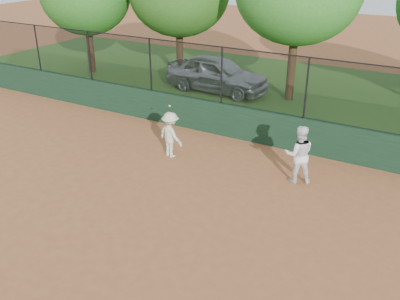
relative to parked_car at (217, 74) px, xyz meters
The scene contains 7 objects.
ground 11.05m from the parked_car, 73.95° to the right, with size 80.00×80.00×0.00m, color #AB6037.
back_wall 5.51m from the parked_car, 56.42° to the right, with size 26.00×0.20×1.20m, color #183520.
grass_strip 3.46m from the parked_car, 24.86° to the left, with size 36.00×12.00×0.01m, color #275219.
parked_car is the anchor object (origin of this frame).
player_second 9.01m from the parked_car, 47.40° to the right, with size 0.84×0.66×1.74m, color white.
player_main 7.29m from the parked_car, 74.25° to the right, with size 1.10×0.82×1.90m.
fence_assembly 5.67m from the parked_car, 56.66° to the right, with size 26.00×0.06×2.00m.
Camera 1 is at (6.26, -7.42, 6.35)m, focal length 40.00 mm.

